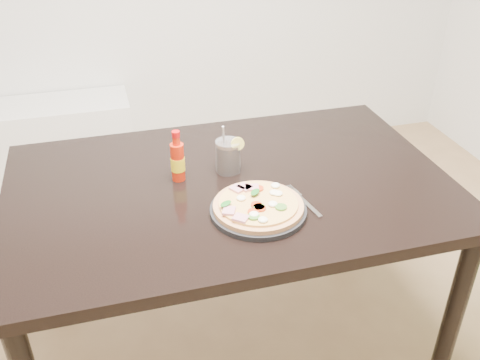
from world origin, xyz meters
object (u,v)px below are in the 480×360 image
object	(u,v)px
dining_table	(230,204)
cola_cup	(228,157)
pizza	(258,205)
fork	(302,200)
hot_sauce_bottle	(178,161)
media_console	(3,151)
plate	(258,210)

from	to	relation	value
dining_table	cola_cup	distance (m)	0.16
pizza	dining_table	bearing A→B (deg)	101.22
cola_cup	fork	world-z (taller)	cola_cup
hot_sauce_bottle	media_console	size ratio (longest dim) A/B	0.12
dining_table	hot_sauce_bottle	world-z (taller)	hot_sauce_bottle
media_console	dining_table	bearing A→B (deg)	-57.26
dining_table	cola_cup	world-z (taller)	cola_cup
dining_table	pizza	distance (m)	0.22
pizza	media_console	world-z (taller)	pizza
hot_sauce_bottle	fork	world-z (taller)	hot_sauce_bottle
pizza	hot_sauce_bottle	world-z (taller)	hot_sauce_bottle
dining_table	pizza	bearing A→B (deg)	-78.78
plate	fork	size ratio (longest dim) A/B	1.50
hot_sauce_bottle	fork	distance (m)	0.41
media_console	fork	bearing A→B (deg)	-55.22
dining_table	hot_sauce_bottle	xyz separation A→B (m)	(-0.15, 0.06, 0.15)
pizza	cola_cup	xyz separation A→B (m)	(-0.02, 0.26, 0.02)
media_console	cola_cup	bearing A→B (deg)	-55.44
plate	media_console	distance (m)	1.95
plate	hot_sauce_bottle	world-z (taller)	hot_sauce_bottle
plate	dining_table	bearing A→B (deg)	101.45
pizza	media_console	distance (m)	1.95
cola_cup	fork	bearing A→B (deg)	-53.97
cola_cup	fork	xyz separation A→B (m)	(0.17, -0.23, -0.05)
cola_cup	fork	distance (m)	0.29
plate	media_console	world-z (taller)	plate
hot_sauce_bottle	cola_cup	bearing A→B (deg)	3.65
plate	pizza	world-z (taller)	pizza
dining_table	pizza	world-z (taller)	pizza
media_console	plate	bearing A→B (deg)	-59.34
fork	hot_sauce_bottle	bearing A→B (deg)	135.84
cola_cup	media_console	size ratio (longest dim) A/B	0.12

